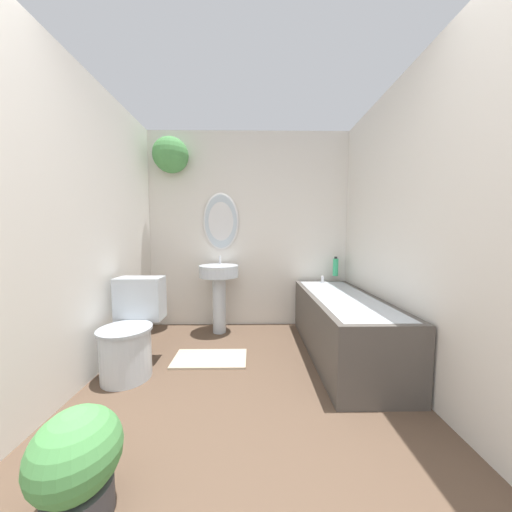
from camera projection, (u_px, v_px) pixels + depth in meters
wall_back at (237, 219)px, 3.18m from camera, size 2.57×0.41×2.40m
wall_left at (62, 226)px, 1.75m from camera, size 0.06×2.98×2.40m
wall_right at (426, 226)px, 1.78m from camera, size 0.06×2.98×2.40m
toilet at (131, 332)px, 2.13m from camera, size 0.41×0.60×0.76m
pedestal_sink at (219, 283)px, 2.97m from camera, size 0.45×0.45×0.89m
bathtub at (342, 324)px, 2.43m from camera, size 0.62×1.60×0.65m
shampoo_bottle at (336, 267)px, 3.11m from camera, size 0.06×0.06×0.23m
potted_plant at (77, 461)px, 1.02m from camera, size 0.34×0.34×0.45m
bath_mat at (210, 359)px, 2.35m from camera, size 0.66×0.36×0.02m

